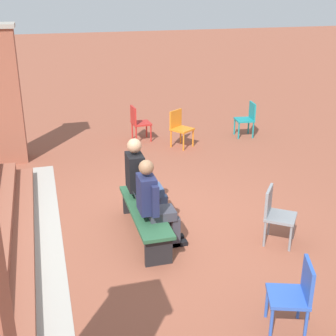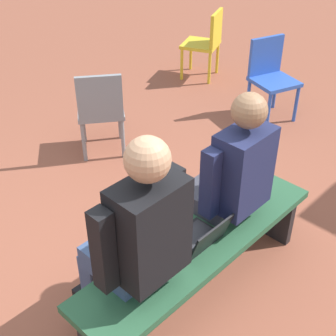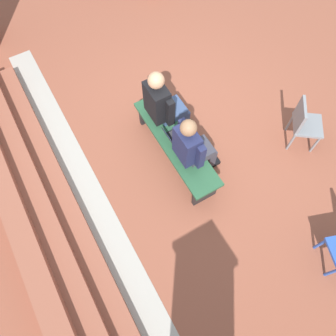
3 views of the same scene
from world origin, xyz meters
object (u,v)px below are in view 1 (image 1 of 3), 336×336
(person_student, at_px, (154,201))
(plastic_chair_by_pillar, at_px, (138,121))
(bench, at_px, (145,215))
(plastic_chair_far_right, at_px, (179,126))
(plastic_chair_foreground, at_px, (276,212))
(plastic_chair_near_bench_left, at_px, (247,117))
(laptop, at_px, (144,205))
(plastic_chair_far_left, at_px, (296,292))
(person_adult, at_px, (142,178))

(person_student, bearing_deg, plastic_chair_by_pillar, -9.32)
(bench, xyz_separation_m, plastic_chair_far_right, (3.80, -1.68, 0.13))
(plastic_chair_foreground, bearing_deg, plastic_chair_near_bench_left, -19.93)
(laptop, height_order, plastic_chair_near_bench_left, plastic_chair_near_bench_left)
(plastic_chair_far_right, relative_size, plastic_chair_far_left, 1.00)
(person_student, height_order, person_adult, person_adult)
(person_student, distance_m, plastic_chair_far_left, 2.34)
(plastic_chair_far_right, height_order, plastic_chair_by_pillar, same)
(plastic_chair_near_bench_left, distance_m, plastic_chair_foreground, 5.04)
(plastic_chair_far_right, height_order, plastic_chair_foreground, same)
(person_adult, bearing_deg, plastic_chair_by_pillar, -11.06)
(plastic_chair_by_pillar, xyz_separation_m, plastic_chair_near_bench_left, (-0.38, -2.64, 0.00))
(plastic_chair_near_bench_left, bearing_deg, bench, 139.41)
(laptop, distance_m, plastic_chair_far_left, 2.68)
(person_student, relative_size, plastic_chair_far_right, 1.59)
(plastic_chair_near_bench_left, height_order, plastic_chair_foreground, same)
(plastic_chair_far_left, distance_m, plastic_chair_foreground, 1.86)
(person_adult, height_order, plastic_chair_far_left, person_adult)
(plastic_chair_far_right, distance_m, plastic_chair_foreground, 4.46)
(laptop, height_order, plastic_chair_far_left, plastic_chair_far_left)
(person_adult, xyz_separation_m, plastic_chair_foreground, (-1.13, -1.70, -0.26))
(bench, xyz_separation_m, plastic_chair_near_bench_left, (4.07, -3.49, 0.13))
(bench, relative_size, plastic_chair_by_pillar, 2.14)
(laptop, height_order, plastic_chair_far_right, plastic_chair_far_right)
(person_student, xyz_separation_m, laptop, (0.35, 0.08, -0.21))
(person_adult, xyz_separation_m, plastic_chair_by_pillar, (3.99, -0.78, -0.26))
(laptop, distance_m, plastic_chair_far_right, 4.13)
(bench, distance_m, plastic_chair_far_left, 2.65)
(plastic_chair_far_right, bearing_deg, laptop, 155.86)
(plastic_chair_by_pillar, relative_size, plastic_chair_foreground, 1.00)
(person_student, height_order, laptop, person_student)
(person_student, xyz_separation_m, plastic_chair_far_right, (4.11, -1.61, -0.23))
(bench, relative_size, plastic_chair_far_right, 2.14)
(bench, xyz_separation_m, laptop, (0.03, 0.01, 0.15))
(bench, distance_m, plastic_chair_foreground, 1.90)
(person_adult, relative_size, plastic_chair_by_pillar, 1.65)
(bench, height_order, laptop, laptop)
(plastic_chair_far_left, height_order, plastic_chair_foreground, same)
(plastic_chair_far_left, xyz_separation_m, plastic_chair_foreground, (1.74, -0.67, 0.00))
(plastic_chair_foreground, bearing_deg, plastic_chair_far_left, 158.91)
(person_adult, bearing_deg, plastic_chair_foreground, -123.65)
(person_adult, distance_m, laptop, 0.50)
(plastic_chair_foreground, bearing_deg, bench, 69.36)
(laptop, bearing_deg, plastic_chair_foreground, -111.36)
(laptop, bearing_deg, person_student, -167.17)
(person_adult, distance_m, plastic_chair_foreground, 2.06)
(person_student, bearing_deg, plastic_chair_near_bench_left, -37.94)
(plastic_chair_by_pillar, height_order, plastic_chair_near_bench_left, same)
(bench, bearing_deg, plastic_chair_near_bench_left, -40.59)
(plastic_chair_by_pillar, bearing_deg, plastic_chair_far_left, -177.92)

